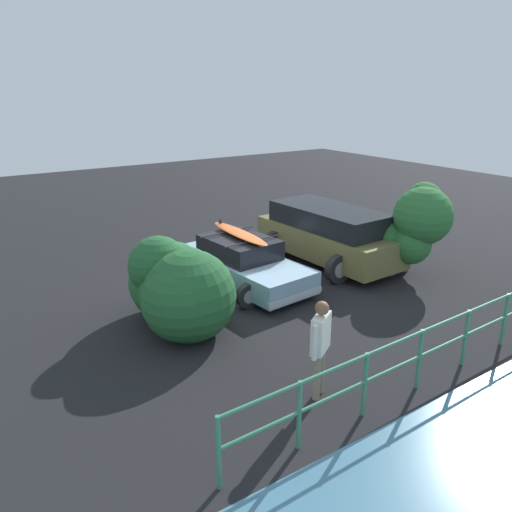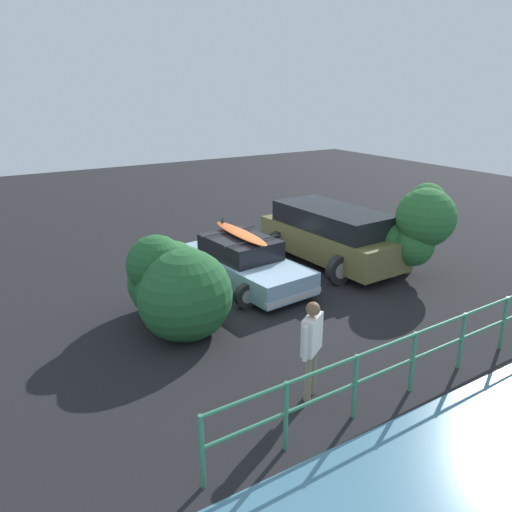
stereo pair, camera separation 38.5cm
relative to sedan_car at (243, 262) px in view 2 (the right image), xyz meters
name	(u,v)px [view 2 (the right image)]	position (x,y,z in m)	size (l,w,h in m)	color
ground_plane	(238,290)	(0.37, 0.34, -0.60)	(44.00, 44.00, 0.02)	black
sedan_car	(243,262)	(0.00, 0.00, 0.00)	(2.53, 4.24, 1.53)	#8CADC6
suv_car	(331,234)	(-3.02, -0.03, 0.28)	(2.77, 4.83, 1.68)	brown
person_bystander	(312,341)	(1.66, 5.05, 0.46)	(0.60, 0.43, 1.75)	gray
railing_fence	(439,343)	(-0.59, 5.82, 0.14)	(9.47, 0.29, 1.13)	#387F5B
bush_near_left	(178,289)	(2.46, 1.43, 0.29)	(2.12, 3.01, 2.11)	brown
bush_near_right	(413,227)	(-4.25, 1.93, 0.79)	(1.88, 2.20, 2.55)	brown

